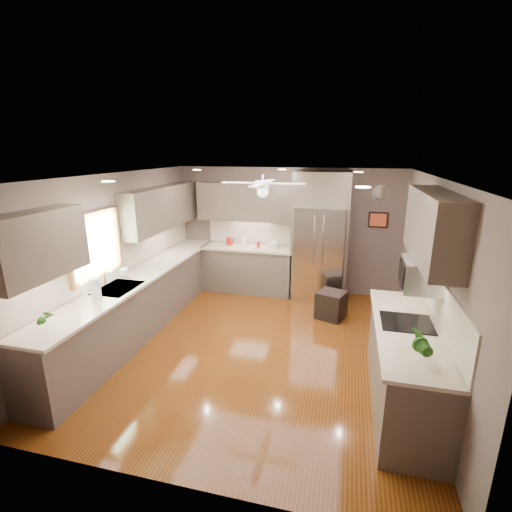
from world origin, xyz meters
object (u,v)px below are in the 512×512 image
at_px(potted_plant_left, 43,317).
at_px(microwave, 421,275).
at_px(canister_d, 258,244).
at_px(bowl, 273,247).
at_px(potted_plant_right, 420,343).
at_px(refrigerator, 320,239).
at_px(paper_towel, 96,289).
at_px(canister_a, 229,241).
at_px(stool, 331,305).
at_px(canister_c, 244,241).
at_px(soap_bottle, 125,271).
at_px(canister_b, 234,242).

height_order(potted_plant_left, microwave, microwave).
relative_size(canister_d, bowl, 0.50).
distance_m(canister_d, potted_plant_right, 4.40).
bearing_deg(microwave, refrigerator, 116.09).
bearing_deg(bowl, paper_towel, -118.90).
bearing_deg(canister_a, stool, -23.60).
height_order(bowl, paper_towel, paper_towel).
bearing_deg(canister_c, stool, -28.16).
bearing_deg(bowl, canister_c, 174.34).
bearing_deg(soap_bottle, canister_c, 61.92).
height_order(canister_a, canister_c, canister_c).
bearing_deg(stool, canister_b, 154.35).
xyz_separation_m(potted_plant_right, bowl, (-2.13, 3.67, -0.15)).
bearing_deg(paper_towel, microwave, 5.59).
height_order(canister_c, bowl, canister_c).
height_order(potted_plant_right, paper_towel, potted_plant_right).
bearing_deg(canister_b, canister_c, -0.04).
bearing_deg(canister_d, soap_bottle, -124.47).
xyz_separation_m(canister_c, refrigerator, (1.54, -0.10, 0.16)).
bearing_deg(paper_towel, stool, 36.76).
distance_m(canister_b, microwave, 4.19).
relative_size(canister_c, paper_towel, 0.56).
relative_size(canister_c, bowl, 0.80).
bearing_deg(microwave, potted_plant_right, -97.09).
distance_m(canister_d, microwave, 3.78).
bearing_deg(microwave, potted_plant_left, -162.52).
height_order(canister_d, potted_plant_right, potted_plant_right).
bearing_deg(microwave, canister_a, 138.98).
bearing_deg(refrigerator, potted_plant_right, -71.57).
xyz_separation_m(canister_c, paper_towel, (-1.11, -3.20, 0.05)).
xyz_separation_m(potted_plant_left, paper_towel, (0.01, 0.87, 0.00)).
relative_size(soap_bottle, refrigerator, 0.08).
distance_m(microwave, stool, 2.43).
relative_size(canister_b, stool, 0.23).
distance_m(bowl, stool, 1.70).
bearing_deg(stool, bowl, 142.89).
xyz_separation_m(canister_d, microwave, (2.55, -2.74, 0.48)).
bearing_deg(soap_bottle, canister_a, 67.78).
bearing_deg(potted_plant_left, canister_c, 74.57).
bearing_deg(canister_d, canister_c, 168.84).
distance_m(canister_b, soap_bottle, 2.55).
xyz_separation_m(microwave, paper_towel, (-3.97, -0.39, -0.40)).
height_order(canister_c, microwave, microwave).
xyz_separation_m(canister_a, microwave, (3.17, -2.76, 0.46)).
height_order(canister_b, soap_bottle, soap_bottle).
bearing_deg(canister_a, soap_bottle, -112.22).
distance_m(soap_bottle, microwave, 4.16).
bearing_deg(canister_d, refrigerator, -1.72).
bearing_deg(potted_plant_left, canister_d, 70.26).
bearing_deg(microwave, canister_b, 137.62).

